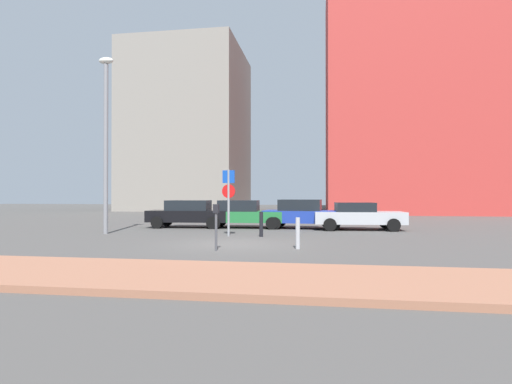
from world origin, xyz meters
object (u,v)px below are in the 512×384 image
Objects in this scene: parked_car_blue at (304,214)px; parking_meter at (216,221)px; parked_car_green at (243,214)px; street_lamp at (106,132)px; traffic_bollard_near at (261,224)px; traffic_bollard_mid at (298,233)px; parking_sign_post at (229,194)px; parked_car_black at (189,213)px; parked_car_silver at (358,216)px.

parked_car_blue is 3.05× the size of parking_meter.
parked_car_green is 8.14m from street_lamp.
traffic_bollard_mid is at bearing -64.65° from traffic_bollard_near.
parking_sign_post is 1.91m from traffic_bollard_near.
parked_car_black is 0.55× the size of street_lamp.
traffic_bollard_mid is at bearing 17.81° from parking_meter.
parked_car_black is 6.29m from parked_car_blue.
parked_car_green reaches higher than parking_meter.
parked_car_green is 9.17m from parking_meter.
parked_car_black is at bearing 179.54° from parked_car_silver.
traffic_bollard_mid is at bearing -108.38° from parked_car_silver.
parked_car_silver is at bearing -7.96° from parked_car_blue.
parking_meter is at bearing -82.14° from parking_sign_post.
parked_car_blue is 8.30m from traffic_bollard_mid.
parked_car_silver is at bearing 35.96° from parking_sign_post.
parked_car_silver is 3.09× the size of parking_meter.
street_lamp reaches higher than parked_car_silver.
parking_sign_post is at bearing 97.86° from parking_meter.
parked_car_green is 1.00× the size of parked_car_blue.
parked_car_black reaches higher than traffic_bollard_mid.
street_lamp is (-11.64, -4.01, 3.97)m from parked_car_silver.
traffic_bollard_near is at bearing 115.35° from traffic_bollard_mid.
traffic_bollard_near is (-4.39, -4.20, -0.19)m from parked_car_silver.
parking_sign_post is at bearing -179.22° from traffic_bollard_near.
parked_car_green is at bearing 95.33° from parking_meter.
parking_sign_post reaches higher than traffic_bollard_mid.
parking_meter is at bearing -162.19° from traffic_bollard_mid.
parked_car_green is 6.05m from parked_car_silver.
parked_car_silver is at bearing 71.62° from traffic_bollard_mid.
street_lamp is at bearing -153.67° from parked_car_blue.
parked_car_black is at bearing 113.60° from parking_meter.
parking_meter is 1.38× the size of traffic_bollard_near.
traffic_bollard_mid is (9.01, -3.90, -4.18)m from street_lamp.
parking_sign_post is 6.51m from street_lamp.
parked_car_silver is 7.26m from parking_sign_post.
parked_car_black is 0.99× the size of parked_car_blue.
parked_car_green is 1.58× the size of parking_sign_post.
parked_car_blue is 4.87m from traffic_bollard_near.
parked_car_green is 0.99× the size of parked_car_silver.
parking_meter is (-5.19, -8.73, 0.23)m from parked_car_silver.
street_lamp reaches higher than parking_sign_post.
street_lamp is at bearing -160.97° from parked_car_silver.
parked_car_green is at bearing 176.27° from parked_car_silver.
parked_car_blue is 0.99× the size of parked_car_silver.
parked_car_blue is at bearing 70.30° from traffic_bollard_near.
parked_car_black is at bearing -173.91° from parked_car_green.
parked_car_green is 4.38× the size of traffic_bollard_mid.
parked_car_black is 9.61m from parking_meter.
traffic_bollard_near is at bearing -1.44° from street_lamp.
parking_sign_post is at bearing -1.98° from street_lamp.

